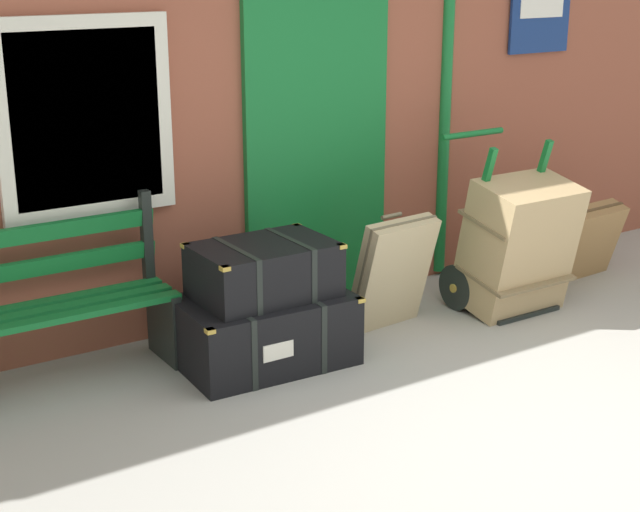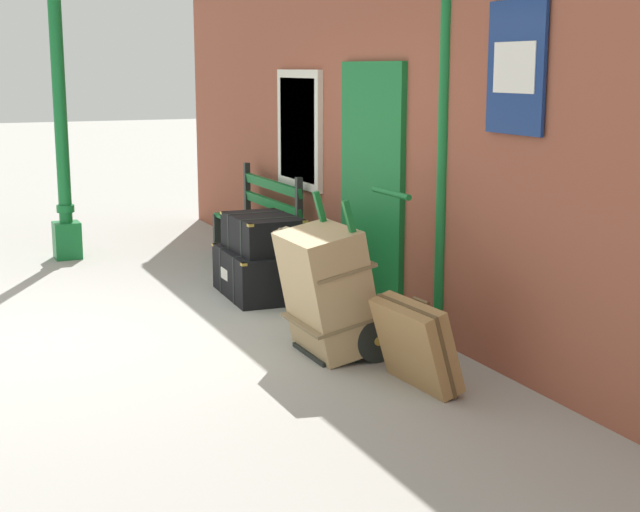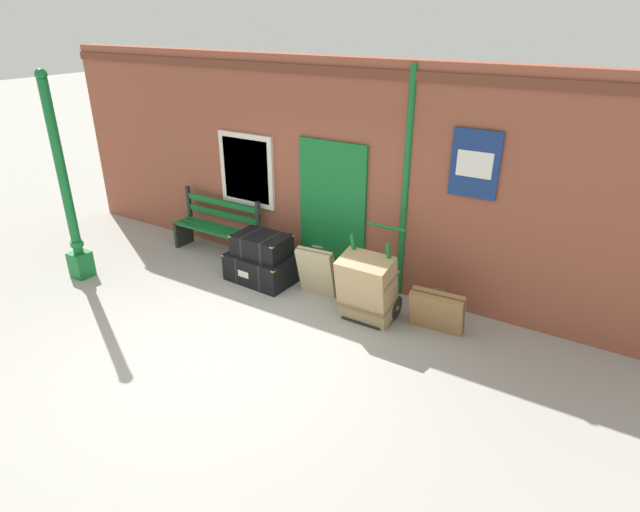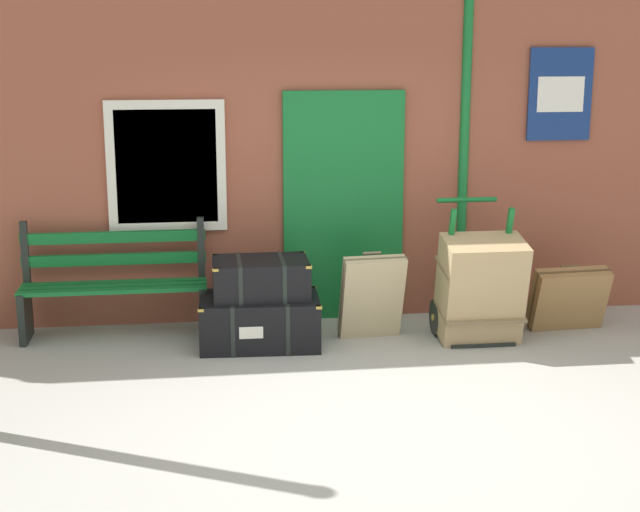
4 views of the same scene
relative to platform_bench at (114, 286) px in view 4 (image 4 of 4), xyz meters
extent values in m
plane|color=#A3A099|center=(1.97, -2.16, -0.44)|extent=(60.00, 60.00, 0.00)
cube|color=brown|center=(1.97, 0.44, 1.16)|extent=(10.40, 0.30, 3.20)
cube|color=#146B2D|center=(2.06, 0.27, 0.61)|extent=(1.10, 0.05, 2.10)
cube|color=#0C401B|center=(2.06, 0.25, 0.61)|extent=(0.06, 0.02, 2.10)
cube|color=silver|center=(0.48, 0.27, 1.01)|extent=(1.04, 0.06, 1.16)
cube|color=silver|center=(0.48, 0.25, 1.01)|extent=(0.88, 0.02, 1.00)
cylinder|color=#146B2D|center=(3.18, 0.29, 1.16)|extent=(0.09, 0.09, 3.14)
cube|color=navy|center=(4.06, 0.27, 1.61)|extent=(0.60, 0.02, 0.84)
cube|color=white|center=(4.06, 0.25, 1.61)|extent=(0.44, 0.01, 0.32)
cube|color=#146B2D|center=(0.00, -0.20, 0.01)|extent=(1.60, 0.09, 0.04)
cube|color=#146B2D|center=(0.00, -0.06, 0.01)|extent=(1.60, 0.09, 0.04)
cube|color=#146B2D|center=(0.00, 0.08, 0.01)|extent=(1.60, 0.09, 0.04)
cube|color=#146B2D|center=(0.00, 0.14, 0.21)|extent=(1.60, 0.05, 0.10)
cube|color=#146B2D|center=(0.00, 0.14, 0.41)|extent=(1.60, 0.05, 0.10)
cube|color=black|center=(-0.76, -0.06, -0.22)|extent=(0.06, 0.40, 0.45)
cube|color=black|center=(-0.76, 0.14, 0.29)|extent=(0.06, 0.06, 0.56)
cube|color=black|center=(0.76, -0.06, -0.22)|extent=(0.06, 0.40, 0.45)
cube|color=black|center=(0.76, 0.14, 0.29)|extent=(0.06, 0.06, 0.56)
cube|color=black|center=(1.24, -0.44, -0.23)|extent=(1.03, 0.68, 0.42)
cube|color=black|center=(1.01, -0.43, -0.23)|extent=(0.07, 0.65, 0.43)
cube|color=black|center=(1.46, -0.45, -0.23)|extent=(0.07, 0.65, 0.43)
cube|color=#B79338|center=(0.74, -0.71, -0.04)|extent=(0.05, 0.05, 0.02)
cube|color=#B79338|center=(1.70, -0.76, -0.04)|extent=(0.05, 0.05, 0.02)
cube|color=#B79338|center=(0.77, -0.12, -0.04)|extent=(0.05, 0.05, 0.02)
cube|color=#B79338|center=(1.73, -0.16, -0.04)|extent=(0.05, 0.05, 0.02)
cube|color=silver|center=(1.23, -0.75, -0.23)|extent=(0.36, 0.01, 0.10)
cube|color=black|center=(1.25, -0.42, 0.14)|extent=(0.80, 0.54, 0.32)
cube|color=black|center=(1.07, -0.42, 0.14)|extent=(0.04, 0.55, 0.33)
cube|color=black|center=(1.43, -0.42, 0.14)|extent=(0.04, 0.55, 0.33)
cube|color=#B79338|center=(0.87, -0.67, 0.28)|extent=(0.05, 0.05, 0.02)
cube|color=#B79338|center=(1.63, -0.67, 0.28)|extent=(0.05, 0.05, 0.02)
cube|color=#B79338|center=(0.87, -0.17, 0.28)|extent=(0.05, 0.05, 0.02)
cube|color=#B79338|center=(1.63, -0.17, 0.28)|extent=(0.05, 0.05, 0.02)
cube|color=black|center=(3.11, -0.63, -0.43)|extent=(0.56, 0.28, 0.03)
cube|color=#146B2D|center=(2.86, -0.43, 0.14)|extent=(0.04, 0.36, 1.17)
cube|color=#146B2D|center=(3.36, -0.43, 0.14)|extent=(0.04, 0.36, 1.17)
cylinder|color=#146B2D|center=(3.11, -0.10, 0.71)|extent=(0.54, 0.04, 0.04)
cylinder|color=black|center=(2.79, -0.37, -0.28)|extent=(0.04, 0.32, 0.32)
cylinder|color=#B79338|center=(2.79, -0.37, -0.28)|extent=(0.07, 0.06, 0.06)
cylinder|color=black|center=(3.43, -0.37, -0.28)|extent=(0.04, 0.32, 0.32)
cylinder|color=#B79338|center=(3.43, -0.37, -0.28)|extent=(0.07, 0.06, 0.06)
cube|color=tan|center=(3.11, -0.61, 0.03)|extent=(0.68, 0.60, 0.95)
cube|color=olive|center=(3.11, -0.61, -0.16)|extent=(0.70, 0.46, 0.11)
cube|color=olive|center=(3.11, -0.61, 0.22)|extent=(0.70, 0.46, 0.11)
cube|color=olive|center=(4.00, -0.38, -0.15)|extent=(0.69, 0.37, 0.58)
cylinder|color=brown|center=(4.00, -0.35, 0.13)|extent=(0.16, 0.04, 0.03)
cube|color=brown|center=(4.00, -0.38, -0.15)|extent=(0.70, 0.24, 0.55)
cube|color=tan|center=(2.21, -0.40, -0.07)|extent=(0.56, 0.37, 0.76)
cylinder|color=#71644C|center=(2.21, -0.38, 0.31)|extent=(0.16, 0.04, 0.03)
cube|color=brown|center=(2.21, -0.40, -0.07)|extent=(0.57, 0.27, 0.74)
camera|label=1|loc=(-1.34, -5.04, 1.91)|focal=53.37mm
camera|label=2|loc=(9.07, -3.28, 1.61)|focal=52.42mm
camera|label=3|loc=(5.76, -6.05, 3.28)|focal=29.56mm
camera|label=4|loc=(0.77, -8.05, 2.13)|focal=52.55mm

